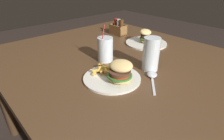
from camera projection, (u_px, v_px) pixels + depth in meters
The scene contains 7 objects.
dining_table at pixel (134, 76), 1.03m from camera, with size 1.64×1.21×0.71m.
meal_plate_near at pixel (115, 75), 0.84m from camera, with size 0.26×0.26×0.11m.
beer_glass at pixel (151, 55), 0.91m from camera, with size 0.08×0.08×0.17m.
juice_glass at pixel (105, 50), 1.01m from camera, with size 0.08×0.08×0.21m.
spoon at pixel (152, 75), 0.88m from camera, with size 0.15×0.16×0.02m.
meal_plate_far at pixel (146, 40), 1.28m from camera, with size 0.28×0.28×0.10m.
condiment_caddy at pixel (118, 29), 1.46m from camera, with size 0.13×0.08×0.12m.
Camera 1 is at (0.59, -0.69, 1.15)m, focal length 30.00 mm.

